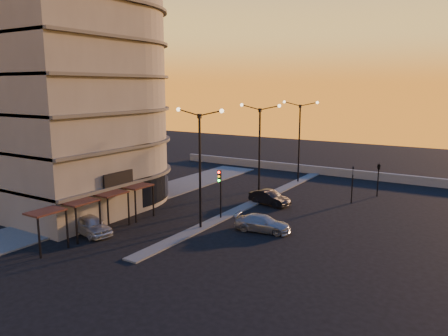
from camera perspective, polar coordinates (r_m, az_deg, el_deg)
ground at (r=35.09m, az=-3.08°, el=-7.88°), size 120.00×120.00×0.00m
sidewalk_west at (r=44.45m, az=-11.26°, el=-4.00°), size 5.00×40.00×0.12m
median at (r=43.29m, az=4.55°, el=-4.23°), size 1.20×36.00×0.12m
parapet at (r=56.91m, az=13.81°, el=-0.46°), size 44.00×0.50×1.00m
building at (r=42.93m, az=-19.02°, el=11.10°), size 14.35×17.08×25.00m
streetlamp_near at (r=33.74m, az=-3.17°, el=1.17°), size 4.32×0.32×9.51m
streetlamp_mid at (r=42.22m, az=4.66°, el=3.05°), size 4.32×0.32×9.51m
streetlamp_far at (r=51.25m, az=9.82°, el=4.26°), size 4.32×0.32×9.51m
traffic_light_main at (r=36.60m, az=-0.54°, el=-2.38°), size 0.28×0.44×4.25m
signal_east_a at (r=43.67m, az=16.41°, el=-1.98°), size 0.13×0.16×3.60m
signal_east_b at (r=46.92m, az=19.57°, el=0.15°), size 0.42×1.99×3.60m
car_hatchback at (r=35.06m, az=-17.12°, el=-7.08°), size 4.65×2.64×1.49m
car_sedan at (r=41.89m, az=5.95°, el=-3.87°), size 4.38×2.36×1.37m
car_wagon at (r=34.32m, az=5.07°, el=-7.20°), size 4.65×2.48×1.28m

